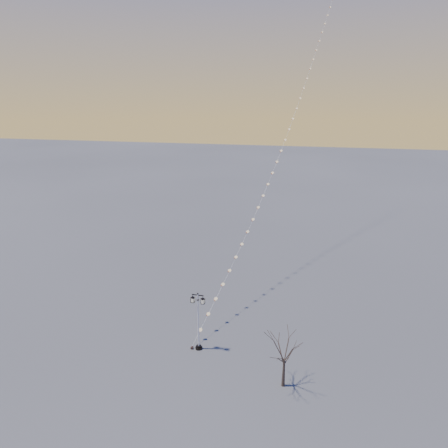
% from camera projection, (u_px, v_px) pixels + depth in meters
% --- Properties ---
extents(ground, '(300.00, 300.00, 0.00)m').
position_uv_depth(ground, '(189.00, 362.00, 32.18)').
color(ground, '#484849').
rests_on(ground, ground).
extents(street_lamp, '(1.30, 0.57, 5.12)m').
position_uv_depth(street_lamp, '(198.00, 318.00, 33.04)').
color(street_lamp, black).
rests_on(street_lamp, ground).
extents(bare_tree, '(2.39, 2.39, 3.96)m').
position_uv_depth(bare_tree, '(285.00, 353.00, 28.73)').
color(bare_tree, '#33271F').
rests_on(bare_tree, ground).
extents(kite_train, '(10.36, 48.39, 36.40)m').
position_uv_depth(kite_train, '(286.00, 113.00, 49.57)').
color(kite_train, '#2F1E18').
rests_on(kite_train, ground).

